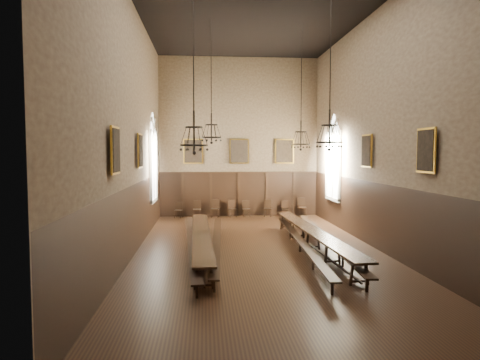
{
  "coord_description": "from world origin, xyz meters",
  "views": [
    {
      "loc": [
        -1.98,
        -15.31,
        3.65
      ],
      "look_at": [
        -0.57,
        1.5,
        2.55
      ],
      "focal_mm": 32.0,
      "sensor_mm": 36.0,
      "label": 1
    }
  ],
  "objects": [
    {
      "name": "floor",
      "position": [
        0.0,
        0.0,
        -0.01
      ],
      "size": [
        9.0,
        18.0,
        0.02
      ],
      "primitive_type": "cube",
      "color": "black",
      "rests_on": "ground"
    },
    {
      "name": "ceiling",
      "position": [
        0.0,
        0.0,
        9.01
      ],
      "size": [
        9.0,
        18.0,
        0.02
      ],
      "primitive_type": "cube",
      "color": "black",
      "rests_on": "ground"
    },
    {
      "name": "wall_back",
      "position": [
        0.0,
        9.01,
        4.5
      ],
      "size": [
        9.0,
        0.02,
        9.0
      ],
      "primitive_type": "cube",
      "color": "#826D50",
      "rests_on": "ground"
    },
    {
      "name": "wall_front",
      "position": [
        0.0,
        -9.01,
        4.5
      ],
      "size": [
        9.0,
        0.02,
        9.0
      ],
      "primitive_type": "cube",
      "color": "#826D50",
      "rests_on": "ground"
    },
    {
      "name": "wall_left",
      "position": [
        -4.51,
        0.0,
        4.5
      ],
      "size": [
        0.02,
        18.0,
        9.0
      ],
      "primitive_type": "cube",
      "color": "#826D50",
      "rests_on": "ground"
    },
    {
      "name": "wall_right",
      "position": [
        4.51,
        0.0,
        4.5
      ],
      "size": [
        0.02,
        18.0,
        9.0
      ],
      "primitive_type": "cube",
      "color": "#826D50",
      "rests_on": "ground"
    },
    {
      "name": "wainscot_panelling",
      "position": [
        0.0,
        0.0,
        1.25
      ],
      "size": [
        9.0,
        18.0,
        2.5
      ],
      "primitive_type": null,
      "color": "black",
      "rests_on": "floor"
    },
    {
      "name": "table_left",
      "position": [
        -2.1,
        0.09,
        0.36
      ],
      "size": [
        0.87,
        9.32,
        0.73
      ],
      "rotation": [
        0.0,
        0.0,
        0.02
      ],
      "color": "black",
      "rests_on": "floor"
    },
    {
      "name": "table_right",
      "position": [
        2.06,
        0.2,
        0.37
      ],
      "size": [
        1.07,
        9.61,
        0.75
      ],
      "rotation": [
        0.0,
        0.0,
        0.04
      ],
      "color": "black",
      "rests_on": "floor"
    },
    {
      "name": "bench_left_outer",
      "position": [
        -2.45,
        0.09,
        0.3
      ],
      "size": [
        0.9,
        10.61,
        0.48
      ],
      "rotation": [
        0.0,
        0.0,
        0.05
      ],
      "color": "black",
      "rests_on": "floor"
    },
    {
      "name": "bench_left_inner",
      "position": [
        -1.54,
        0.22,
        0.29
      ],
      "size": [
        0.72,
        9.96,
        0.45
      ],
      "rotation": [
        0.0,
        0.0,
        -0.04
      ],
      "color": "black",
      "rests_on": "floor"
    },
    {
      "name": "bench_right_inner",
      "position": [
        1.5,
        -0.09,
        0.3
      ],
      "size": [
        0.83,
        10.31,
        0.46
      ],
      "rotation": [
        0.0,
        0.0,
        -0.05
      ],
      "color": "black",
      "rests_on": "floor"
    },
    {
      "name": "bench_right_outer",
      "position": [
        2.57,
        0.23,
        0.31
      ],
      "size": [
        1.05,
        10.71,
        0.48
      ],
      "rotation": [
        0.0,
        0.0,
        -0.07
      ],
      "color": "black",
      "rests_on": "floor"
    },
    {
      "name": "chair_0",
      "position": [
        -3.42,
        8.47,
        0.27
      ],
      "size": [
        0.48,
        0.48,
        0.88
      ],
      "rotation": [
        0.0,
        0.0,
        -0.27
      ],
      "color": "black",
      "rests_on": "floor"
    },
    {
      "name": "chair_1",
      "position": [
        -2.41,
        8.57,
        0.28
      ],
      "size": [
        0.46,
        0.46,
        0.94
      ],
      "rotation": [
        0.0,
        0.0,
        -0.12
      ],
      "color": "black",
      "rests_on": "floor"
    },
    {
      "name": "chair_2",
      "position": [
        -1.39,
        8.49,
        0.3
      ],
      "size": [
        0.51,
        0.51,
        1.0
      ],
      "rotation": [
        0.0,
        0.0,
        -0.18
      ],
      "color": "black",
      "rests_on": "floor"
    },
    {
      "name": "chair_3",
      "position": [
        -0.41,
        8.57,
        0.29
      ],
      "size": [
        0.49,
        0.49,
        0.95
      ],
      "rotation": [
        0.0,
        0.0,
        0.18
      ],
      "color": "black",
      "rests_on": "floor"
    },
    {
      "name": "chair_4",
      "position": [
        0.38,
        8.61,
        0.27
      ],
      "size": [
        0.43,
        0.43,
        0.9
      ],
      "rotation": [
        0.0,
        0.0,
        0.08
      ],
      "color": "black",
      "rests_on": "floor"
    },
    {
      "name": "chair_5",
      "position": [
        1.6,
        8.54,
        0.29
      ],
      "size": [
        0.5,
        0.5,
        0.96
      ],
      "rotation": [
        0.0,
        0.0,
        -0.2
      ],
      "color": "black",
      "rests_on": "floor"
    },
    {
      "name": "chair_6",
      "position": [
        2.61,
        8.52,
        0.26
      ],
      "size": [
        0.39,
        0.39,
        0.87
      ],
      "rotation": [
        0.0,
        0.0,
        0.0
      ],
      "color": "black",
      "rests_on": "floor"
    },
    {
      "name": "chair_7",
      "position": [
        3.58,
        8.56,
        0.31
      ],
      "size": [
        0.48,
        0.48,
        1.04
      ],
      "rotation": [
        0.0,
        0.0,
        0.04
      ],
      "color": "black",
      "rests_on": "floor"
    },
    {
      "name": "chandelier_back_left",
      "position": [
        -1.68,
        2.32,
        4.6
      ],
      "size": [
        0.8,
        0.8,
        4.89
      ],
      "color": "black",
      "rests_on": "ceiling"
    },
    {
      "name": "chandelier_back_right",
      "position": [
        2.11,
        2.56,
        4.35
      ],
      "size": [
        0.81,
        0.81,
        5.15
      ],
      "color": "black",
      "rests_on": "ceiling"
    },
    {
      "name": "chandelier_front_left",
      "position": [
        -2.27,
        -2.81,
        4.23
      ],
      "size": [
        0.81,
        0.81,
        5.29
      ],
      "color": "black",
      "rests_on": "ceiling"
    },
    {
      "name": "chandelier_front_right",
      "position": [
        1.96,
        -2.07,
        4.31
      ],
      "size": [
        0.83,
        0.83,
        5.19
      ],
      "color": "black",
      "rests_on": "ceiling"
    },
    {
      "name": "portrait_back_0",
      "position": [
        -2.6,
        8.88,
        3.7
      ],
      "size": [
        1.1,
        0.12,
        1.4
      ],
      "color": "gold",
      "rests_on": "wall_back"
    },
    {
      "name": "portrait_back_1",
      "position": [
        0.0,
        8.88,
        3.7
      ],
      "size": [
        1.1,
        0.12,
        1.4
      ],
      "color": "gold",
      "rests_on": "wall_back"
    },
    {
      "name": "portrait_back_2",
      "position": [
        2.6,
        8.88,
        3.7
      ],
      "size": [
        1.1,
        0.12,
        1.4
      ],
      "color": "gold",
      "rests_on": "wall_back"
    },
    {
      "name": "portrait_left_0",
      "position": [
        -4.38,
        1.0,
        3.7
      ],
      "size": [
        0.12,
        1.0,
        1.3
      ],
      "color": "gold",
      "rests_on": "wall_left"
    },
    {
      "name": "portrait_left_1",
      "position": [
        -4.38,
        -3.5,
        3.7
      ],
      "size": [
        0.12,
        1.0,
        1.3
      ],
      "color": "gold",
      "rests_on": "wall_left"
    },
    {
      "name": "portrait_right_0",
      "position": [
        4.38,
        1.0,
        3.7
      ],
      "size": [
        0.12,
        1.0,
        1.3
      ],
      "color": "gold",
      "rests_on": "wall_right"
    },
    {
      "name": "portrait_right_1",
      "position": [
        4.38,
        -3.5,
        3.7
      ],
      "size": [
        0.12,
        1.0,
        1.3
      ],
      "color": "gold",
      "rests_on": "wall_right"
    },
    {
      "name": "window_right",
      "position": [
        4.43,
        5.5,
        3.4
      ],
      "size": [
        0.2,
        2.2,
        4.6
      ],
      "primitive_type": null,
      "color": "white",
      "rests_on": "wall_right"
    },
    {
      "name": "window_left",
      "position": [
        -4.43,
        5.5,
        3.4
      ],
      "size": [
        0.2,
        2.2,
        4.6
      ],
      "primitive_type": null,
      "color": "white",
      "rests_on": "wall_left"
    }
  ]
}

